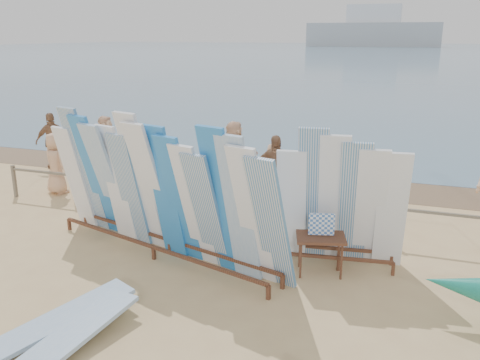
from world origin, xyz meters
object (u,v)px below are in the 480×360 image
at_px(beach_chair_left, 246,205).
at_px(beachgoer_5, 234,152).
at_px(stroller, 290,203).
at_px(main_surfboard_rack, 159,194).
at_px(side_surfboard_rack, 341,205).
at_px(beachgoer_0, 56,163).
at_px(vendor_table, 320,253).
at_px(flat_board_b, 51,335).
at_px(beachgoer_11, 106,141).
at_px(beach_chair_right, 318,213).
at_px(beachgoer_2, 146,166).
at_px(beachgoer_7, 348,178).
at_px(flat_board_a, 62,355).
at_px(beachgoer_4, 275,170).
at_px(beachgoer_3, 152,156).
at_px(beachgoer_6, 274,172).
at_px(beachgoer_extra_1, 53,141).

distance_m(beach_chair_left, beachgoer_5, 3.07).
bearing_deg(stroller, main_surfboard_rack, -146.18).
distance_m(side_surfboard_rack, beachgoer_0, 8.54).
relative_size(vendor_table, flat_board_b, 0.45).
xyz_separation_m(stroller, beachgoer_11, (-7.19, 3.09, 0.46)).
distance_m(vendor_table, beach_chair_right, 2.65).
xyz_separation_m(beach_chair_right, beachgoer_2, (-4.84, 0.42, 0.64)).
distance_m(beach_chair_left, beachgoer_7, 2.68).
distance_m(flat_board_a, beachgoer_4, 7.57).
bearing_deg(beachgoer_7, beachgoer_0, 154.38).
distance_m(flat_board_a, beach_chair_right, 6.80).
height_order(vendor_table, beachgoer_3, beachgoer_3).
relative_size(beachgoer_3, beachgoer_7, 0.99).
relative_size(beach_chair_left, beachgoer_6, 0.50).
height_order(beachgoer_11, beachgoer_6, beachgoer_11).
bearing_deg(beachgoer_2, vendor_table, -47.86).
relative_size(beachgoer_3, beachgoer_6, 1.10).
bearing_deg(beachgoer_extra_1, beachgoer_0, 79.43).
relative_size(beachgoer_2, beachgoer_4, 0.97).
relative_size(main_surfboard_rack, beachgoer_5, 3.12).
relative_size(side_surfboard_rack, beachgoer_5, 1.48).
height_order(flat_board_b, beachgoer_0, beachgoer_0).
height_order(vendor_table, flat_board_a, vendor_table).
height_order(side_surfboard_rack, beachgoer_5, side_surfboard_rack).
bearing_deg(side_surfboard_rack, beach_chair_right, 103.21).
bearing_deg(beach_chair_right, beachgoer_5, 112.93).
height_order(beachgoer_3, beachgoer_5, beachgoer_5).
height_order(stroller, beachgoer_5, beachgoer_5).
relative_size(stroller, beachgoer_2, 0.56).
bearing_deg(stroller, beachgoer_7, 17.81).
distance_m(beach_chair_right, beachgoer_6, 2.03).
bearing_deg(stroller, flat_board_a, -127.53).
bearing_deg(beachgoer_6, beachgoer_11, -30.86).
bearing_deg(beachgoer_3, beachgoer_11, 120.22).
distance_m(beach_chair_right, beachgoer_11, 8.54).
distance_m(side_surfboard_rack, beachgoer_7, 3.30).
bearing_deg(side_surfboard_rack, beachgoer_5, 121.35).
xyz_separation_m(flat_board_b, beachgoer_2, (-1.91, 6.41, 0.90)).
height_order(beach_chair_left, beachgoer_extra_1, beachgoer_extra_1).
bearing_deg(beachgoer_extra_1, beachgoer_5, 134.12).
distance_m(stroller, beachgoer_2, 4.17).
distance_m(side_surfboard_rack, beachgoer_6, 4.14).
bearing_deg(beachgoer_2, beach_chair_left, -25.30).
relative_size(main_surfboard_rack, beachgoer_3, 3.32).
bearing_deg(beachgoer_11, main_surfboard_rack, -166.76).
relative_size(main_surfboard_rack, beachgoer_11, 3.38).
bearing_deg(beachgoer_extra_1, beachgoer_2, 107.42).
xyz_separation_m(main_surfboard_rack, stroller, (1.97, 2.94, -0.91)).
bearing_deg(flat_board_b, side_surfboard_rack, 71.67).
height_order(beachgoer_5, beachgoer_11, beachgoer_5).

